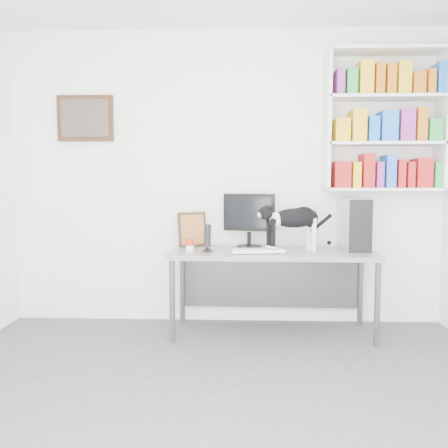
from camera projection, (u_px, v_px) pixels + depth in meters
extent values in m
cube|color=#5D5C62|center=(213.00, 427.00, 2.53)|extent=(4.00, 4.00, 0.01)
cube|color=white|center=(226.00, 178.00, 4.40)|extent=(4.00, 0.01, 2.70)
cube|color=white|center=(75.00, 142.00, 0.42)|extent=(4.00, 0.01, 2.70)
cube|color=white|center=(384.00, 121.00, 4.16)|extent=(1.03, 0.28, 1.24)
cube|color=#4B2918|center=(85.00, 118.00, 4.37)|extent=(0.52, 0.04, 0.42)
cube|color=slate|center=(272.00, 292.00, 4.09)|extent=(1.75, 0.71, 0.73)
cube|color=black|center=(249.00, 220.00, 4.24)|extent=(0.50, 0.31, 0.49)
cube|color=white|center=(258.00, 251.00, 3.95)|extent=(0.46, 0.23, 0.03)
cube|color=#A8A8AD|center=(354.00, 224.00, 4.09)|extent=(0.20, 0.45, 0.45)
cylinder|color=black|center=(207.00, 238.00, 4.00)|extent=(0.11, 0.11, 0.24)
cube|color=#4B2918|center=(192.00, 229.00, 4.33)|extent=(0.28, 0.20, 0.32)
cylinder|color=red|center=(190.00, 245.00, 4.02)|extent=(0.09, 0.09, 0.10)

